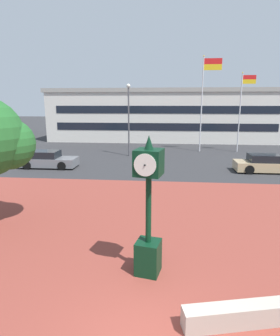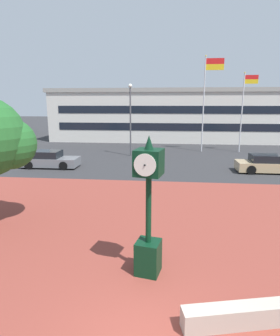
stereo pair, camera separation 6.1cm
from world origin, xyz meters
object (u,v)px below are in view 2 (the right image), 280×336
at_px(car_street_mid, 50,160).
at_px(flagpole_secondary, 243,107).
at_px(car_street_near, 267,164).
at_px(flagpole_primary, 206,95).
at_px(civic_building, 167,114).
at_px(street_lamp_post, 130,113).
at_px(street_clock, 148,213).

distance_m(car_street_mid, flagpole_secondary, 18.89).
bearing_deg(flagpole_secondary, car_street_near, -91.17).
relative_size(flagpole_primary, flagpole_secondary, 1.20).
height_order(car_street_near, civic_building, civic_building).
height_order(flagpole_primary, street_lamp_post, flagpole_primary).
bearing_deg(civic_building, flagpole_primary, -73.09).
relative_size(car_street_mid, flagpole_primary, 0.46).
bearing_deg(civic_building, street_clock, -90.07).
height_order(car_street_near, car_street_mid, same).
distance_m(car_street_mid, civic_building, 23.67).
relative_size(flagpole_secondary, street_lamp_post, 1.19).
relative_size(street_clock, car_street_near, 0.93).
height_order(car_street_mid, flagpole_secondary, flagpole_secondary).
distance_m(car_street_near, street_lamp_post, 12.38).
bearing_deg(street_clock, flagpole_primary, 91.53).
relative_size(flagpole_primary, civic_building, 0.31).
xyz_separation_m(street_clock, street_lamp_post, (-3.09, 18.79, 2.16)).
distance_m(street_clock, car_street_mid, 15.88).
height_order(street_clock, civic_building, civic_building).
xyz_separation_m(flagpole_primary, civic_building, (-3.97, 13.07, -2.32)).
bearing_deg(flagpole_secondary, car_street_mid, -151.61).
bearing_deg(street_clock, car_street_mid, 134.80).
bearing_deg(flagpole_secondary, street_lamp_post, -163.03).
relative_size(car_street_near, civic_building, 0.14).
distance_m(flagpole_primary, flagpole_secondary, 3.82).
bearing_deg(street_lamp_post, car_street_near, -27.44).
xyz_separation_m(flagpole_secondary, civic_building, (-7.61, 13.07, -1.14)).
xyz_separation_m(car_street_mid, civic_building, (8.65, 21.86, 2.75)).
xyz_separation_m(flagpole_primary, flagpole_secondary, (3.64, -0.00, -1.18)).
bearing_deg(flagpole_primary, street_lamp_post, -155.22).
bearing_deg(flagpole_primary, civic_building, 106.91).
bearing_deg(street_clock, car_street_near, 72.52).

